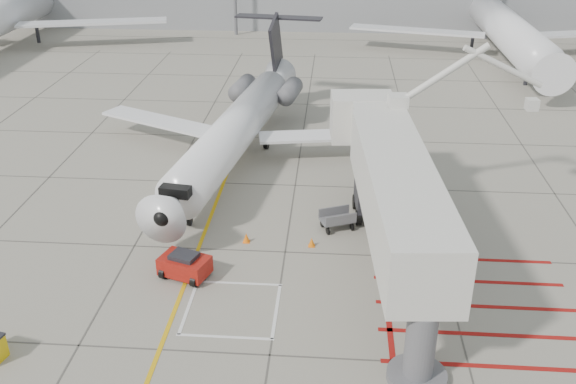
# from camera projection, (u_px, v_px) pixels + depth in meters

# --- Properties ---
(ground_plane) EXTENTS (260.00, 260.00, 0.00)m
(ground_plane) POSITION_uv_depth(u_px,v_px,m) (278.00, 297.00, 29.72)
(ground_plane) COLOR gray
(ground_plane) RESTS_ON ground
(regional_jet) EXTENTS (27.01, 32.08, 7.61)m
(regional_jet) POSITION_uv_depth(u_px,v_px,m) (224.00, 120.00, 40.12)
(regional_jet) COLOR white
(regional_jet) RESTS_ON ground_plane
(jet_bridge) EXTENTS (11.04, 20.87, 8.09)m
(jet_bridge) POSITION_uv_depth(u_px,v_px,m) (397.00, 205.00, 29.31)
(jet_bridge) COLOR silver
(jet_bridge) RESTS_ON ground_plane
(pushback_tug) EXTENTS (2.67, 2.14, 1.36)m
(pushback_tug) POSITION_uv_depth(u_px,v_px,m) (185.00, 265.00, 30.99)
(pushback_tug) COLOR #A1170F
(pushback_tug) RESTS_ON ground_plane
(baggage_cart) EXTENTS (2.10, 1.74, 1.14)m
(baggage_cart) POSITION_uv_depth(u_px,v_px,m) (337.00, 219.00, 35.27)
(baggage_cart) COLOR #5A5A5F
(baggage_cart) RESTS_ON ground_plane
(ground_power_unit) EXTENTS (3.01, 2.40, 2.08)m
(ground_power_unit) POSITION_uv_depth(u_px,v_px,m) (416.00, 252.00, 31.32)
(ground_power_unit) COLOR silver
(ground_power_unit) RESTS_ON ground_plane
(cone_nose) EXTENTS (0.38, 0.38, 0.53)m
(cone_nose) POSITION_uv_depth(u_px,v_px,m) (246.00, 238.00, 34.10)
(cone_nose) COLOR orange
(cone_nose) RESTS_ON ground_plane
(cone_side) EXTENTS (0.36, 0.36, 0.50)m
(cone_side) POSITION_uv_depth(u_px,v_px,m) (312.00, 242.00, 33.72)
(cone_side) COLOR orange
(cone_side) RESTS_ON ground_plane
(bg_aircraft_c) EXTENTS (32.52, 36.13, 10.84)m
(bg_aircraft_c) POSITION_uv_depth(u_px,v_px,m) (507.00, 4.00, 67.06)
(bg_aircraft_c) COLOR silver
(bg_aircraft_c) RESTS_ON ground_plane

